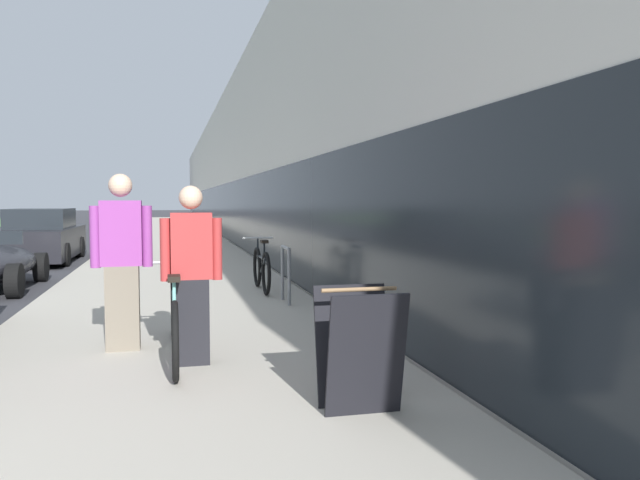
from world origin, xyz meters
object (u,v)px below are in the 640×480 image
(cruiser_bike_nearest, at_px, (261,269))
(parked_sedan_far, at_px, (42,237))
(sandwich_board_sign, at_px, (359,349))
(person_rider, at_px, (192,275))
(bike_rack_hoop, at_px, (286,268))
(tandem_bicycle, at_px, (174,319))
(person_bystander, at_px, (122,262))

(cruiser_bike_nearest, relative_size, parked_sedan_far, 0.38)
(cruiser_bike_nearest, xyz_separation_m, sandwich_board_sign, (-0.18, -6.12, 0.08))
(cruiser_bike_nearest, relative_size, sandwich_board_sign, 1.92)
(person_rider, xyz_separation_m, bike_rack_hoop, (1.49, 3.25, -0.32))
(cruiser_bike_nearest, bearing_deg, bike_rack_hoop, -81.89)
(tandem_bicycle, height_order, person_bystander, person_bystander)
(person_rider, distance_m, person_bystander, 1.00)
(person_bystander, distance_m, parked_sedan_far, 11.86)
(bike_rack_hoop, bearing_deg, parked_sedan_far, 119.24)
(cruiser_bike_nearest, distance_m, sandwich_board_sign, 6.12)
(person_rider, height_order, parked_sedan_far, person_rider)
(sandwich_board_sign, distance_m, parked_sedan_far, 14.62)
(sandwich_board_sign, bearing_deg, bike_rack_hoop, 85.73)
(bike_rack_hoop, relative_size, parked_sedan_far, 0.18)
(tandem_bicycle, relative_size, cruiser_bike_nearest, 1.42)
(person_bystander, xyz_separation_m, sandwich_board_sign, (1.80, -2.35, -0.45))
(person_rider, xyz_separation_m, person_bystander, (-0.67, 0.74, 0.07))
(person_bystander, bearing_deg, person_rider, -47.94)
(person_bystander, distance_m, sandwich_board_sign, 2.99)
(person_rider, bearing_deg, parked_sedan_far, 106.16)
(parked_sedan_far, bearing_deg, tandem_bicycle, -74.17)
(person_rider, bearing_deg, person_bystander, 132.06)
(bike_rack_hoop, bearing_deg, person_rider, -114.62)
(person_bystander, xyz_separation_m, bike_rack_hoop, (2.16, 2.51, -0.39))
(person_rider, distance_m, sandwich_board_sign, 2.00)
(tandem_bicycle, relative_size, sandwich_board_sign, 2.73)
(cruiser_bike_nearest, bearing_deg, person_rider, -106.17)
(person_bystander, xyz_separation_m, cruiser_bike_nearest, (1.98, 3.77, -0.53))
(sandwich_board_sign, bearing_deg, tandem_bicycle, 123.98)
(tandem_bicycle, xyz_separation_m, person_rider, (0.16, -0.31, 0.46))
(person_bystander, bearing_deg, tandem_bicycle, -40.57)
(person_rider, height_order, sandwich_board_sign, person_rider)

